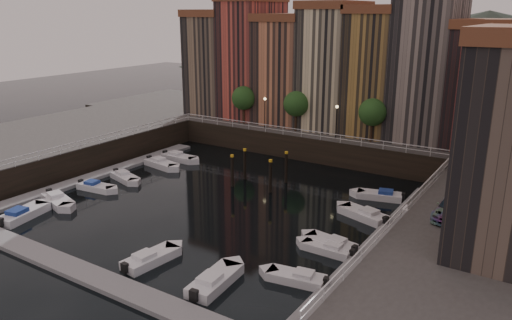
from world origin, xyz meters
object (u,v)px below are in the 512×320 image
Objects in this scene: boat_left_2 at (125,177)px; car_a at (474,196)px; car_b at (469,203)px; corner_tower at (483,95)px; boat_left_0 at (58,200)px; mooring_pilings at (258,170)px; boat_left_1 at (96,187)px; car_c at (453,209)px; gangway at (430,185)px.

car_a is (34.65, 4.79, 3.40)m from boat_left_2.
car_b is (-0.06, -1.74, -0.03)m from car_a.
corner_tower is 41.77m from boat_left_0.
mooring_pilings is 16.98m from boat_left_1.
corner_tower is 2.80× the size of boat_left_0.
car_b is at bearing 69.16° from car_c.
car_c reaches higher than car_b.
boat_left_2 is 34.88m from car_b.
corner_tower is 23.12m from mooring_pilings.
corner_tower is 3.04× the size of boat_left_2.
boat_left_0 is 1.09× the size of boat_left_2.
mooring_pilings is at bearing 157.73° from car_b.
gangway is 33.48m from boat_left_1.
car_b is at bearing -81.48° from corner_tower.
boat_left_2 is 35.14m from car_a.
mooring_pilings is 1.13× the size of car_b.
car_c is (20.66, -5.51, 2.10)m from mooring_pilings.
boat_left_2 is at bearing 80.80° from boat_left_1.
boat_left_2 is at bearing -176.32° from car_c.
boat_left_0 is 0.95× the size of car_c.
mooring_pilings is 14.80m from boat_left_2.
car_b is at bearing 34.85° from boat_left_0.
car_b is at bearing 4.20° from boat_left_1.
car_c is at bearing 32.33° from boat_left_0.
boat_left_0 reaches higher than boat_left_1.
boat_left_0 is at bearing -162.44° from car_c.
boat_left_2 is 0.88× the size of car_c.
car_c reaches higher than boat_left_1.
car_a is at bearing 6.90° from boat_left_1.
boat_left_0 is 37.28m from car_a.
boat_left_2 is at bearing 106.18° from boat_left_0.
car_b is at bearing -59.14° from gangway.
mooring_pilings is 21.69m from car_a.
boat_left_0 is 1.14× the size of car_a.
gangway is 9.47m from car_b.
boat_left_2 is at bearing 172.37° from car_b.
corner_tower is at bearing 41.30° from boat_left_2.
boat_left_0 is 35.34m from car_c.
gangway is 10.80m from car_c.
mooring_pilings is 21.85m from car_b.
mooring_pilings is at bearing 42.84° from boat_left_2.
car_a is at bearing 78.57° from car_c.
car_b is at bearing 20.95° from boat_left_2.
mooring_pilings is 20.11m from boat_left_0.
mooring_pilings is 1.10× the size of boat_left_1.
car_b is at bearing -72.73° from car_a.
boat_left_0 is at bearing -131.07° from mooring_pilings.
gangway reaches higher than boat_left_1.
gangway reaches higher than boat_left_2.
boat_left_0 is at bearing -74.40° from boat_left_2.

